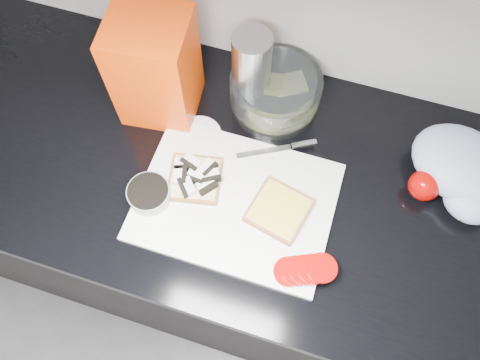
{
  "coord_description": "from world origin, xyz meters",
  "views": [
    {
      "loc": [
        0.05,
        0.77,
        1.8
      ],
      "look_at": [
        -0.08,
        1.15,
        0.95
      ],
      "focal_mm": 35.0,
      "sensor_mm": 36.0,
      "label": 1
    }
  ],
  "objects_px": {
    "bread_bag": "(155,68)",
    "steel_canister": "(251,71)",
    "cutting_board": "(236,201)",
    "glass_bowl": "(275,92)"
  },
  "relations": [
    {
      "from": "cutting_board",
      "to": "steel_canister",
      "type": "height_order",
      "value": "steel_canister"
    },
    {
      "from": "glass_bowl",
      "to": "bread_bag",
      "type": "relative_size",
      "value": 0.81
    },
    {
      "from": "cutting_board",
      "to": "steel_canister",
      "type": "distance_m",
      "value": 0.28
    },
    {
      "from": "cutting_board",
      "to": "glass_bowl",
      "type": "xyz_separation_m",
      "value": [
        0.01,
        0.27,
        0.04
      ]
    },
    {
      "from": "cutting_board",
      "to": "glass_bowl",
      "type": "distance_m",
      "value": 0.27
    },
    {
      "from": "glass_bowl",
      "to": "steel_canister",
      "type": "distance_m",
      "value": 0.08
    },
    {
      "from": "bread_bag",
      "to": "steel_canister",
      "type": "height_order",
      "value": "bread_bag"
    },
    {
      "from": "glass_bowl",
      "to": "bread_bag",
      "type": "height_order",
      "value": "bread_bag"
    },
    {
      "from": "glass_bowl",
      "to": "steel_canister",
      "type": "xyz_separation_m",
      "value": [
        -0.06,
        -0.01,
        0.06
      ]
    },
    {
      "from": "cutting_board",
      "to": "bread_bag",
      "type": "bearing_deg",
      "value": 141.36
    }
  ]
}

